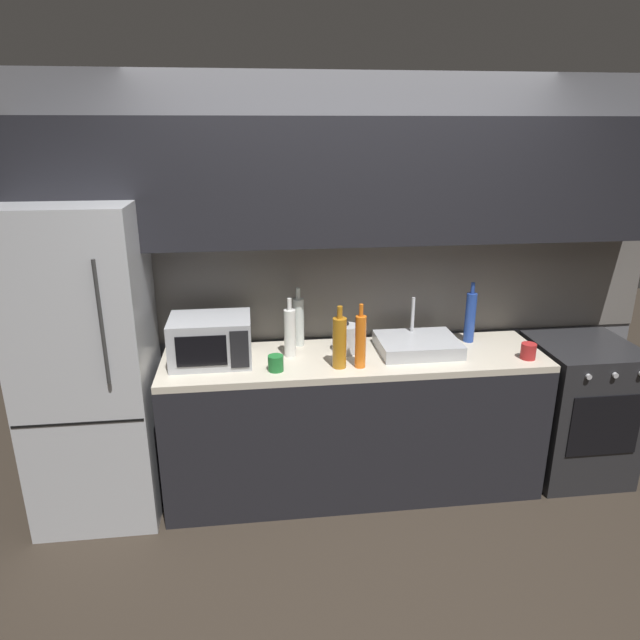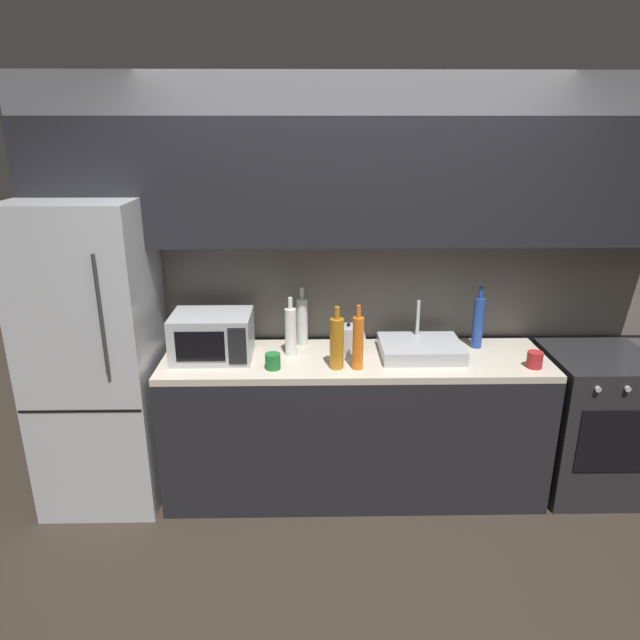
% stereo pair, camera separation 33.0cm
% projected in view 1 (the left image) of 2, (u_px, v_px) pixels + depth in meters
% --- Properties ---
extents(ground_plane, '(10.00, 10.00, 0.00)m').
position_uv_depth(ground_plane, '(384.00, 591.00, 2.85)').
color(ground_plane, '#2D261E').
extents(back_wall, '(4.02, 0.44, 2.50)m').
position_uv_depth(back_wall, '(348.00, 239.00, 3.47)').
color(back_wall, slate).
rests_on(back_wall, ground).
extents(counter_run, '(2.28, 0.60, 0.90)m').
position_uv_depth(counter_run, '(353.00, 423.00, 3.55)').
color(counter_run, black).
rests_on(counter_run, ground).
extents(refrigerator, '(0.68, 0.69, 1.83)m').
position_uv_depth(refrigerator, '(90.00, 366.00, 3.22)').
color(refrigerator, '#B7BABF').
rests_on(refrigerator, ground).
extents(oven_range, '(0.60, 0.62, 0.90)m').
position_uv_depth(oven_range, '(577.00, 409.00, 3.72)').
color(oven_range, '#232326').
rests_on(oven_range, ground).
extents(microwave, '(0.46, 0.35, 0.27)m').
position_uv_depth(microwave, '(211.00, 340.00, 3.28)').
color(microwave, '#A8AAAF').
rests_on(microwave, counter_run).
extents(sink_basin, '(0.48, 0.38, 0.30)m').
position_uv_depth(sink_basin, '(417.00, 345.00, 3.46)').
color(sink_basin, '#ADAFB5').
rests_on(sink_basin, counter_run).
extents(kettle, '(0.18, 0.14, 0.20)m').
position_uv_depth(kettle, '(347.00, 339.00, 3.43)').
color(kettle, '#B7BABF').
rests_on(kettle, counter_run).
extents(wine_bottle_clear, '(0.07, 0.07, 0.37)m').
position_uv_depth(wine_bottle_clear, '(298.00, 321.00, 3.52)').
color(wine_bottle_clear, silver).
rests_on(wine_bottle_clear, counter_run).
extents(wine_bottle_amber, '(0.08, 0.08, 0.36)m').
position_uv_depth(wine_bottle_amber, '(339.00, 342.00, 3.20)').
color(wine_bottle_amber, '#B27019').
rests_on(wine_bottle_amber, counter_run).
extents(wine_bottle_orange, '(0.06, 0.06, 0.37)m').
position_uv_depth(wine_bottle_orange, '(360.00, 341.00, 3.20)').
color(wine_bottle_orange, orange).
rests_on(wine_bottle_orange, counter_run).
extents(wine_bottle_white, '(0.07, 0.07, 0.36)m').
position_uv_depth(wine_bottle_white, '(290.00, 332.00, 3.36)').
color(wine_bottle_white, silver).
rests_on(wine_bottle_white, counter_run).
extents(wine_bottle_blue, '(0.07, 0.07, 0.39)m').
position_uv_depth(wine_bottle_blue, '(470.00, 317.00, 3.58)').
color(wine_bottle_blue, '#234299').
rests_on(wine_bottle_blue, counter_run).
extents(mug_red, '(0.09, 0.09, 0.09)m').
position_uv_depth(mug_red, '(528.00, 351.00, 3.35)').
color(mug_red, '#A82323').
rests_on(mug_red, counter_run).
extents(mug_green, '(0.09, 0.09, 0.09)m').
position_uv_depth(mug_green, '(276.00, 363.00, 3.18)').
color(mug_green, '#1E6B2D').
rests_on(mug_green, counter_run).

